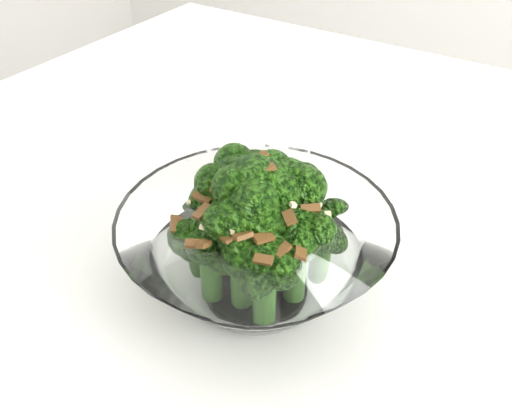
% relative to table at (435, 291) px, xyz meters
% --- Properties ---
extents(table, '(1.27, 0.92, 0.75)m').
position_rel_table_xyz_m(table, '(0.00, 0.00, 0.00)').
color(table, white).
rests_on(table, ground).
extents(broccoli_dish, '(0.20, 0.20, 0.12)m').
position_rel_table_xyz_m(broccoli_dish, '(-0.12, -0.14, 0.12)').
color(broccoli_dish, white).
rests_on(broccoli_dish, table).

